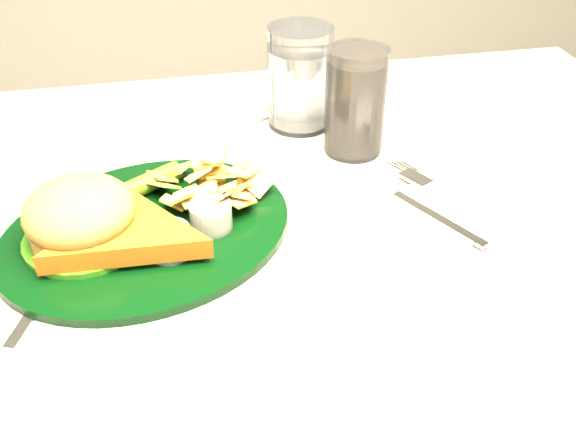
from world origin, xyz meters
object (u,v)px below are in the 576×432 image
(dinner_plate, at_px, (144,207))
(cola_glass, at_px, (356,102))
(water_glass, at_px, (300,78))
(fork_napkin, at_px, (435,213))

(dinner_plate, relative_size, cola_glass, 2.31)
(water_glass, height_order, cola_glass, same)
(cola_glass, distance_m, fork_napkin, 0.17)
(dinner_plate, height_order, cola_glass, cola_glass)
(water_glass, bearing_deg, cola_glass, -59.00)
(water_glass, distance_m, fork_napkin, 0.26)
(cola_glass, relative_size, fork_napkin, 0.82)
(dinner_plate, bearing_deg, cola_glass, 3.52)
(dinner_plate, xyz_separation_m, cola_glass, (0.25, 0.13, 0.03))
(water_glass, xyz_separation_m, fork_napkin, (0.09, -0.24, -0.06))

